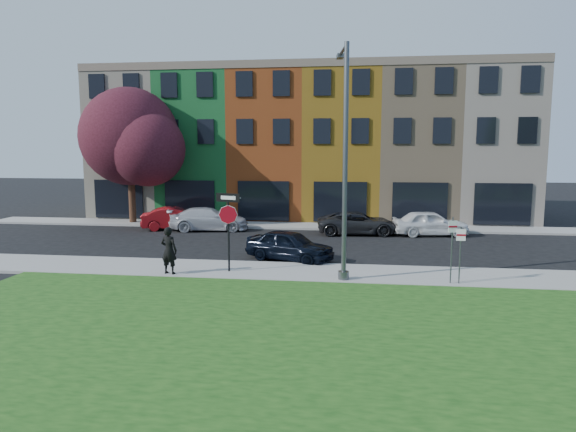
# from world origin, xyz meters

# --- Properties ---
(ground) EXTENTS (120.00, 120.00, 0.00)m
(ground) POSITION_xyz_m (0.00, 0.00, 0.00)
(ground) COLOR black
(ground) RESTS_ON ground
(sidewalk_near) EXTENTS (40.00, 3.00, 0.12)m
(sidewalk_near) POSITION_xyz_m (2.00, 3.00, 0.06)
(sidewalk_near) COLOR gray
(sidewalk_near) RESTS_ON ground
(sidewalk_far) EXTENTS (40.00, 2.40, 0.12)m
(sidewalk_far) POSITION_xyz_m (-3.00, 15.00, 0.06)
(sidewalk_far) COLOR gray
(sidewalk_far) RESTS_ON ground
(rowhouse_block) EXTENTS (30.00, 10.12, 10.00)m
(rowhouse_block) POSITION_xyz_m (-2.50, 21.18, 4.99)
(rowhouse_block) COLOR beige
(rowhouse_block) RESTS_ON ground
(stop_sign) EXTENTS (1.01, 0.35, 3.10)m
(stop_sign) POSITION_xyz_m (-3.95, 2.59, 2.32)
(stop_sign) COLOR black
(stop_sign) RESTS_ON sidewalk_near
(man) EXTENTS (0.85, 0.71, 1.84)m
(man) POSITION_xyz_m (-6.15, 1.90, 1.04)
(man) COLOR black
(man) RESTS_ON sidewalk_near
(sedan_near) EXTENTS (4.45, 5.13, 1.36)m
(sedan_near) POSITION_xyz_m (-1.88, 5.35, 0.68)
(sedan_near) COLOR black
(sedan_near) RESTS_ON ground
(parked_car_red) EXTENTS (3.82, 4.95, 1.36)m
(parked_car_red) POSITION_xyz_m (-9.88, 13.05, 0.68)
(parked_car_red) COLOR maroon
(parked_car_red) RESTS_ON ground
(parked_car_silver) EXTENTS (3.60, 5.41, 1.37)m
(parked_car_silver) POSITION_xyz_m (-7.78, 12.93, 0.69)
(parked_car_silver) COLOR silver
(parked_car_silver) RESTS_ON ground
(parked_car_dark) EXTENTS (2.97, 5.05, 1.30)m
(parked_car_dark) POSITION_xyz_m (1.16, 12.74, 0.65)
(parked_car_dark) COLOR black
(parked_car_dark) RESTS_ON ground
(parked_car_white) EXTENTS (2.85, 4.69, 1.44)m
(parked_car_white) POSITION_xyz_m (5.21, 12.81, 0.72)
(parked_car_white) COLOR white
(parked_car_white) RESTS_ON ground
(street_lamp) EXTENTS (0.67, 2.57, 8.56)m
(street_lamp) POSITION_xyz_m (0.55, 2.14, 4.43)
(street_lamp) COLOR #4C4F51
(street_lamp) RESTS_ON sidewalk_near
(parking_sign_a) EXTENTS (0.31, 0.12, 2.41)m
(parking_sign_a) POSITION_xyz_m (4.43, 1.89, 1.61)
(parking_sign_a) COLOR #4C4F51
(parking_sign_a) RESTS_ON sidewalk_near
(parking_sign_b) EXTENTS (0.32, 0.09, 2.07)m
(parking_sign_b) POSITION_xyz_m (4.73, 1.89, 1.42)
(parking_sign_b) COLOR #4C4F51
(parking_sign_b) RESTS_ON sidewalk_near
(tree_purple) EXTENTS (7.50, 6.56, 8.67)m
(tree_purple) POSITION_xyz_m (-13.37, 14.97, 5.51)
(tree_purple) COLOR #311B10
(tree_purple) RESTS_ON sidewalk_far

